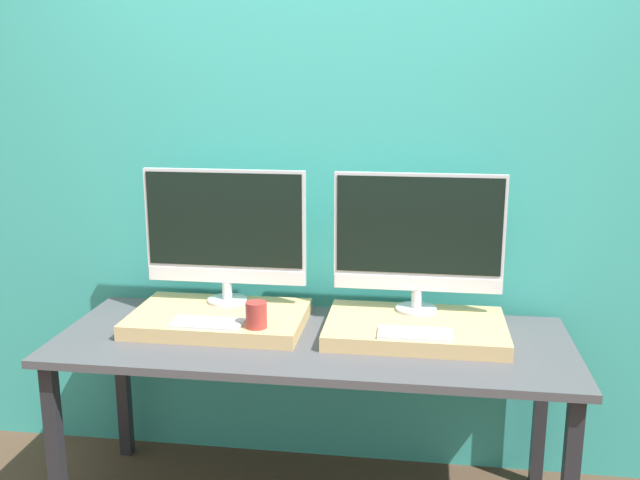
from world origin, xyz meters
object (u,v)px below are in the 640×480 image
(mug, at_px, (256,315))
(monitor_right, at_px, (418,236))
(keyboard_left, at_px, (207,323))
(monitor_left, at_px, (225,230))
(keyboard_right, at_px, (415,333))

(mug, xyz_separation_m, monitor_right, (0.58, 0.28, 0.25))
(mug, relative_size, monitor_right, 0.15)
(keyboard_left, bearing_deg, mug, 0.00)
(keyboard_left, bearing_deg, monitor_left, 90.00)
(monitor_left, relative_size, monitor_right, 1.00)
(monitor_left, xyz_separation_m, monitor_right, (0.76, 0.00, 0.00))
(monitor_right, bearing_deg, keyboard_right, -90.00)
(monitor_left, distance_m, keyboard_left, 0.40)
(keyboard_left, distance_m, keyboard_right, 0.76)
(monitor_right, distance_m, keyboard_right, 0.40)
(monitor_right, bearing_deg, mug, -154.45)
(keyboard_left, distance_m, mug, 0.19)
(monitor_left, bearing_deg, keyboard_right, -19.87)
(monitor_right, xyz_separation_m, keyboard_right, (-0.00, -0.28, -0.29))
(keyboard_left, height_order, mug, mug)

